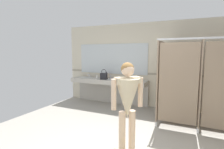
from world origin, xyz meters
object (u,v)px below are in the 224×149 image
Objects in this scene: person_standing at (127,98)px; soap_dispenser at (106,75)px; paper_cup at (97,77)px; handbag at (104,76)px.

person_standing is 3.22m from soap_dispenser.
soap_dispenser is at bearing 43.85° from paper_cup.
soap_dispenser is (-0.06, 0.32, -0.02)m from handbag.
person_standing reaches higher than handbag.
handbag is (-1.67, 2.40, -0.01)m from person_standing.
paper_cup is at bearing 128.35° from person_standing.
handbag is at bearing -17.43° from paper_cup.
paper_cup is at bearing 162.57° from handbag.
handbag is 3.34× the size of paper_cup.
person_standing reaches higher than soap_dispenser.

